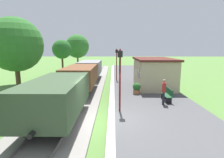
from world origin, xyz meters
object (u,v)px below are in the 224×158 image
at_px(bench_near_hut, 167,95).
at_px(potted_planter, 137,88).
at_px(station_hut, 153,72).
at_px(person_waiting, 164,91).
at_px(tree_trackside_far, 14,42).
at_px(tree_field_left, 62,49).
at_px(lamp_post_far, 117,58).
at_px(freight_train, 81,78).
at_px(lamp_post_near, 120,69).
at_px(tree_trackside_mid, 15,45).
at_px(tree_field_distant, 77,46).

bearing_deg(bench_near_hut, potted_planter, 133.72).
distance_m(station_hut, person_waiting, 5.66).
height_order(tree_trackside_far, tree_field_left, tree_trackside_far).
xyz_separation_m(station_hut, person_waiting, (-0.57, -5.61, -0.47)).
bearing_deg(lamp_post_far, freight_train, -122.30).
bearing_deg(freight_train, lamp_post_near, -58.19).
height_order(freight_train, person_waiting, freight_train).
height_order(lamp_post_near, tree_trackside_far, tree_trackside_far).
relative_size(lamp_post_near, tree_field_left, 0.70).
bearing_deg(station_hut, lamp_post_near, -117.04).
relative_size(potted_planter, tree_trackside_mid, 0.15).
bearing_deg(lamp_post_near, tree_trackside_far, 141.61).
bearing_deg(person_waiting, tree_trackside_far, -12.73).
distance_m(person_waiting, potted_planter, 3.16).
distance_m(bench_near_hut, lamp_post_far, 9.34).
bearing_deg(tree_field_left, tree_field_distant, 76.32).
bearing_deg(person_waiting, freight_train, -17.61).
bearing_deg(tree_trackside_mid, tree_trackside_far, 120.06).
bearing_deg(tree_trackside_far, station_hut, -6.61).
distance_m(lamp_post_near, tree_trackside_mid, 7.63).
bearing_deg(tree_field_distant, lamp_post_near, -72.69).
relative_size(person_waiting, tree_field_left, 0.32).
bearing_deg(tree_field_left, freight_train, -66.97).
relative_size(lamp_post_near, tree_field_distant, 0.57).
distance_m(freight_train, station_hut, 6.99).
bearing_deg(tree_trackside_mid, freight_train, 38.05).
relative_size(person_waiting, potted_planter, 1.87).
xyz_separation_m(bench_near_hut, potted_planter, (-1.92, 2.01, 0.00)).
bearing_deg(tree_field_distant, potted_planter, -65.02).
bearing_deg(bench_near_hut, tree_trackside_mid, 178.89).
bearing_deg(lamp_post_far, lamp_post_near, -90.00).
xyz_separation_m(tree_trackside_far, tree_field_distant, (3.87, 13.67, -0.29)).
xyz_separation_m(freight_train, potted_planter, (4.81, -1.22, -0.67)).
relative_size(station_hut, tree_field_left, 1.10).
relative_size(freight_train, station_hut, 3.34).
bearing_deg(potted_planter, tree_field_left, 127.21).
bearing_deg(station_hut, tree_field_left, 139.51).
relative_size(freight_train, lamp_post_near, 5.24).
height_order(lamp_post_far, tree_field_left, tree_field_left).
xyz_separation_m(freight_train, tree_trackside_far, (-7.51, 3.26, 3.23)).
bearing_deg(person_waiting, bench_near_hut, -107.79).
distance_m(bench_near_hut, tree_field_distant, 22.97).
bearing_deg(freight_train, lamp_post_far, 57.70).
relative_size(person_waiting, tree_trackside_mid, 0.28).
distance_m(potted_planter, lamp_post_far, 6.91).
bearing_deg(potted_planter, station_hut, 54.85).
distance_m(station_hut, tree_field_distant, 18.74).
bearing_deg(tree_field_left, lamp_post_far, -38.03).
relative_size(station_hut, lamp_post_near, 1.57).
xyz_separation_m(bench_near_hut, tree_field_left, (-11.68, 14.85, 3.08)).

